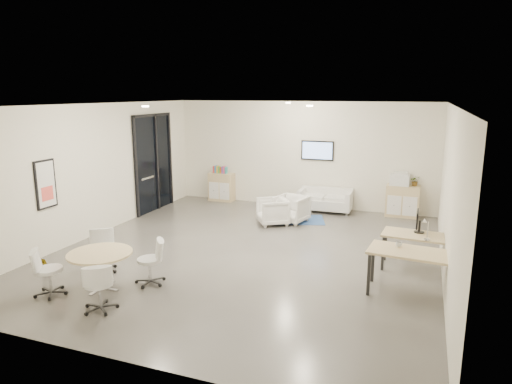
{
  "coord_description": "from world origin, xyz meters",
  "views": [
    {
      "loc": [
        3.5,
        -8.92,
        3.45
      ],
      "look_at": [
        0.05,
        0.4,
        1.28
      ],
      "focal_mm": 32.0,
      "sensor_mm": 36.0,
      "label": 1
    }
  ],
  "objects_px": {
    "armchair_left": "(273,210)",
    "armchair_right": "(291,208)",
    "loveseat": "(325,201)",
    "desk_front": "(413,256)",
    "round_table": "(100,257)",
    "desk_rear": "(419,238)",
    "sideboard_right": "(402,201)",
    "sideboard_left": "(222,187)"
  },
  "relations": [
    {
      "from": "desk_front",
      "to": "loveseat",
      "type": "bearing_deg",
      "value": 122.28
    },
    {
      "from": "armchair_right",
      "to": "round_table",
      "type": "bearing_deg",
      "value": -96.32
    },
    {
      "from": "loveseat",
      "to": "armchair_left",
      "type": "distance_m",
      "value": 2.13
    },
    {
      "from": "sideboard_right",
      "to": "desk_front",
      "type": "height_order",
      "value": "sideboard_right"
    },
    {
      "from": "sideboard_right",
      "to": "armchair_right",
      "type": "xyz_separation_m",
      "value": [
        -2.79,
        -1.64,
        -0.05
      ]
    },
    {
      "from": "sideboard_right",
      "to": "armchair_right",
      "type": "distance_m",
      "value": 3.23
    },
    {
      "from": "armchair_left",
      "to": "round_table",
      "type": "bearing_deg",
      "value": -50.23
    },
    {
      "from": "loveseat",
      "to": "armchair_right",
      "type": "relative_size",
      "value": 1.93
    },
    {
      "from": "desk_front",
      "to": "sideboard_right",
      "type": "bearing_deg",
      "value": 100.04
    },
    {
      "from": "armchair_right",
      "to": "desk_rear",
      "type": "xyz_separation_m",
      "value": [
        3.28,
        -2.38,
        0.24
      ]
    },
    {
      "from": "armchair_right",
      "to": "round_table",
      "type": "distance_m",
      "value": 5.7
    },
    {
      "from": "sideboard_left",
      "to": "sideboard_right",
      "type": "bearing_deg",
      "value": -0.11
    },
    {
      "from": "round_table",
      "to": "sideboard_right",
      "type": "bearing_deg",
      "value": 55.66
    },
    {
      "from": "armchair_left",
      "to": "armchair_right",
      "type": "relative_size",
      "value": 0.96
    },
    {
      "from": "sideboard_right",
      "to": "desk_front",
      "type": "xyz_separation_m",
      "value": [
        0.43,
        -5.27,
        0.25
      ]
    },
    {
      "from": "armchair_left",
      "to": "armchair_right",
      "type": "height_order",
      "value": "armchair_right"
    },
    {
      "from": "sideboard_left",
      "to": "desk_rear",
      "type": "distance_m",
      "value": 7.32
    },
    {
      "from": "desk_front",
      "to": "round_table",
      "type": "bearing_deg",
      "value": -156.31
    },
    {
      "from": "loveseat",
      "to": "desk_rear",
      "type": "relative_size",
      "value": 1.09
    },
    {
      "from": "sideboard_left",
      "to": "sideboard_right",
      "type": "height_order",
      "value": "sideboard_right"
    },
    {
      "from": "sideboard_left",
      "to": "desk_rear",
      "type": "xyz_separation_m",
      "value": [
        6.11,
        -4.03,
        0.19
      ]
    },
    {
      "from": "round_table",
      "to": "loveseat",
      "type": "bearing_deg",
      "value": 69.17
    },
    {
      "from": "armchair_left",
      "to": "desk_front",
      "type": "relative_size",
      "value": 0.5
    },
    {
      "from": "sideboard_left",
      "to": "round_table",
      "type": "xyz_separation_m",
      "value": [
        0.84,
        -7.0,
        0.15
      ]
    },
    {
      "from": "sideboard_right",
      "to": "desk_rear",
      "type": "xyz_separation_m",
      "value": [
        0.5,
        -4.02,
        0.19
      ]
    },
    {
      "from": "loveseat",
      "to": "desk_rear",
      "type": "bearing_deg",
      "value": -56.41
    },
    {
      "from": "desk_rear",
      "to": "round_table",
      "type": "height_order",
      "value": "desk_rear"
    },
    {
      "from": "sideboard_left",
      "to": "armchair_left",
      "type": "relative_size",
      "value": 1.17
    },
    {
      "from": "sideboard_right",
      "to": "loveseat",
      "type": "distance_m",
      "value": 2.18
    },
    {
      "from": "sideboard_left",
      "to": "round_table",
      "type": "height_order",
      "value": "sideboard_left"
    },
    {
      "from": "sideboard_left",
      "to": "armchair_right",
      "type": "bearing_deg",
      "value": -30.3
    },
    {
      "from": "loveseat",
      "to": "armchair_right",
      "type": "distance_m",
      "value": 1.62
    },
    {
      "from": "loveseat",
      "to": "desk_rear",
      "type": "xyz_separation_m",
      "value": [
        2.66,
        -3.88,
        0.33
      ]
    },
    {
      "from": "armchair_left",
      "to": "desk_rear",
      "type": "distance_m",
      "value": 4.21
    },
    {
      "from": "desk_rear",
      "to": "armchair_left",
      "type": "bearing_deg",
      "value": 155.8
    },
    {
      "from": "sideboard_right",
      "to": "armchair_left",
      "type": "relative_size",
      "value": 1.17
    },
    {
      "from": "loveseat",
      "to": "desk_front",
      "type": "relative_size",
      "value": 1.0
    },
    {
      "from": "sideboard_right",
      "to": "desk_front",
      "type": "relative_size",
      "value": 0.58
    },
    {
      "from": "sideboard_left",
      "to": "loveseat",
      "type": "height_order",
      "value": "sideboard_left"
    },
    {
      "from": "loveseat",
      "to": "armchair_right",
      "type": "xyz_separation_m",
      "value": [
        -0.62,
        -1.5,
        0.09
      ]
    },
    {
      "from": "armchair_left",
      "to": "desk_front",
      "type": "bearing_deg",
      "value": 15.34
    },
    {
      "from": "desk_rear",
      "to": "round_table",
      "type": "distance_m",
      "value": 6.04
    }
  ]
}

